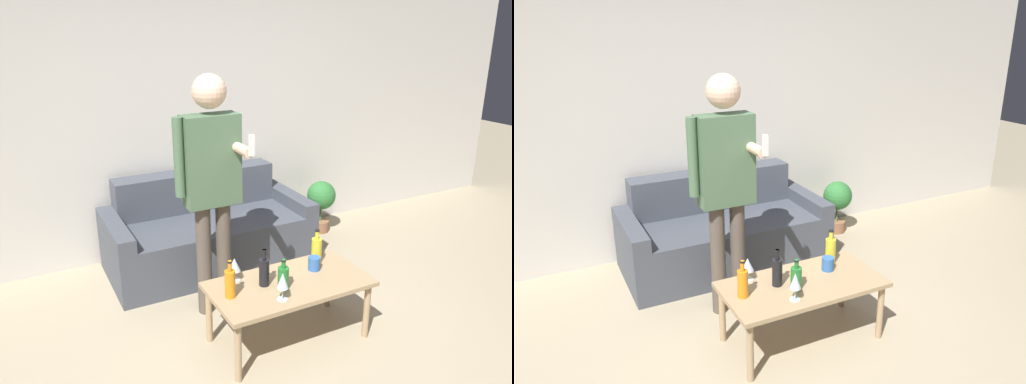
% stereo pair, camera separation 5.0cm
% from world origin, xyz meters
% --- Properties ---
extents(wall_back, '(8.00, 0.06, 2.70)m').
position_xyz_m(wall_back, '(0.00, 2.30, 1.35)').
color(wall_back, silver).
rests_on(wall_back, ground_plane).
extents(couch, '(1.77, 0.84, 0.80)m').
position_xyz_m(couch, '(0.03, 1.84, 0.29)').
color(couch, '#474C56').
rests_on(couch, ground_plane).
extents(coffee_table, '(1.08, 0.56, 0.44)m').
position_xyz_m(coffee_table, '(0.08, 0.51, 0.39)').
color(coffee_table, tan).
rests_on(coffee_table, ground_plane).
extents(bottle_orange, '(0.07, 0.07, 0.26)m').
position_xyz_m(bottle_orange, '(0.40, 0.66, 0.54)').
color(bottle_orange, yellow).
rests_on(bottle_orange, coffee_table).
extents(bottle_green, '(0.07, 0.07, 0.25)m').
position_xyz_m(bottle_green, '(-0.35, 0.52, 0.54)').
color(bottle_green, orange).
rests_on(bottle_green, coffee_table).
extents(bottle_dark, '(0.07, 0.07, 0.21)m').
position_xyz_m(bottle_dark, '(-0.00, 0.45, 0.52)').
color(bottle_dark, '#23752D').
rests_on(bottle_dark, coffee_table).
extents(bottle_yellow, '(0.07, 0.07, 0.26)m').
position_xyz_m(bottle_yellow, '(-0.09, 0.55, 0.54)').
color(bottle_yellow, black).
rests_on(bottle_yellow, coffee_table).
extents(wine_glass_near, '(0.07, 0.07, 0.19)m').
position_xyz_m(wine_glass_near, '(-0.07, 0.34, 0.57)').
color(wine_glass_near, silver).
rests_on(wine_glass_near, coffee_table).
extents(wine_glass_far, '(0.08, 0.08, 0.16)m').
position_xyz_m(wine_glass_far, '(-0.23, 0.70, 0.55)').
color(wine_glass_far, silver).
rests_on(wine_glass_far, coffee_table).
extents(cup_on_table, '(0.09, 0.09, 0.09)m').
position_xyz_m(cup_on_table, '(0.33, 0.58, 0.49)').
color(cup_on_table, '#3366B2').
rests_on(cup_on_table, coffee_table).
extents(person_standing_front, '(0.46, 0.44, 1.77)m').
position_xyz_m(person_standing_front, '(-0.22, 1.09, 1.07)').
color(person_standing_front, brown).
rests_on(person_standing_front, ground_plane).
extents(potted_plant, '(0.29, 0.29, 0.54)m').
position_xyz_m(potted_plant, '(1.34, 1.95, 0.35)').
color(potted_plant, '#936042').
rests_on(potted_plant, ground_plane).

